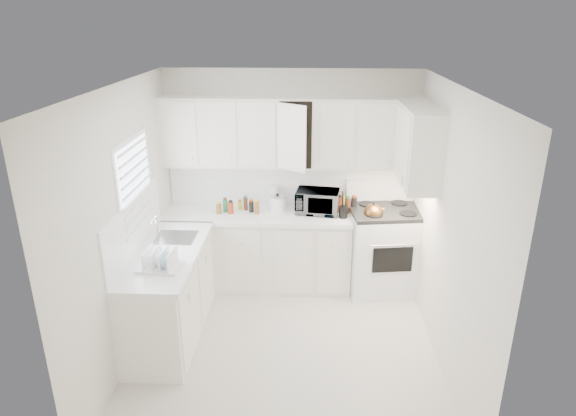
# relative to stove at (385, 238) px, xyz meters

# --- Properties ---
(floor) EXTENTS (3.20, 3.20, 0.00)m
(floor) POSITION_rel_stove_xyz_m (-1.14, -1.28, -0.66)
(floor) COLOR beige
(floor) RESTS_ON ground
(ceiling) EXTENTS (3.20, 3.20, 0.00)m
(ceiling) POSITION_rel_stove_xyz_m (-1.14, -1.28, 1.94)
(ceiling) COLOR white
(ceiling) RESTS_ON ground
(wall_back) EXTENTS (3.00, 0.00, 3.00)m
(wall_back) POSITION_rel_stove_xyz_m (-1.14, 0.32, 0.64)
(wall_back) COLOR silver
(wall_back) RESTS_ON ground
(wall_front) EXTENTS (3.00, 0.00, 3.00)m
(wall_front) POSITION_rel_stove_xyz_m (-1.14, -2.88, 0.64)
(wall_front) COLOR silver
(wall_front) RESTS_ON ground
(wall_left) EXTENTS (0.00, 3.20, 3.20)m
(wall_left) POSITION_rel_stove_xyz_m (-2.64, -1.28, 0.64)
(wall_left) COLOR silver
(wall_left) RESTS_ON ground
(wall_right) EXTENTS (0.00, 3.20, 3.20)m
(wall_right) POSITION_rel_stove_xyz_m (0.36, -1.28, 0.64)
(wall_right) COLOR silver
(wall_right) RESTS_ON ground
(window_blinds) EXTENTS (0.06, 0.96, 1.06)m
(window_blinds) POSITION_rel_stove_xyz_m (-2.62, -0.93, 0.89)
(window_blinds) COLOR white
(window_blinds) RESTS_ON wall_left
(lower_cabinets_back) EXTENTS (2.22, 0.60, 0.90)m
(lower_cabinets_back) POSITION_rel_stove_xyz_m (-1.53, 0.02, -0.21)
(lower_cabinets_back) COLOR silver
(lower_cabinets_back) RESTS_ON floor
(lower_cabinets_left) EXTENTS (0.60, 1.60, 0.90)m
(lower_cabinets_left) POSITION_rel_stove_xyz_m (-2.34, -1.08, -0.21)
(lower_cabinets_left) COLOR silver
(lower_cabinets_left) RESTS_ON floor
(countertop_back) EXTENTS (2.24, 0.64, 0.05)m
(countertop_back) POSITION_rel_stove_xyz_m (-1.53, 0.01, 0.27)
(countertop_back) COLOR white
(countertop_back) RESTS_ON lower_cabinets_back
(countertop_left) EXTENTS (0.64, 1.62, 0.05)m
(countertop_left) POSITION_rel_stove_xyz_m (-2.33, -1.08, 0.27)
(countertop_left) COLOR white
(countertop_left) RESTS_ON lower_cabinets_left
(backsplash_back) EXTENTS (2.98, 0.02, 0.55)m
(backsplash_back) POSITION_rel_stove_xyz_m (-1.14, 0.31, 0.57)
(backsplash_back) COLOR white
(backsplash_back) RESTS_ON wall_back
(backsplash_left) EXTENTS (0.02, 1.60, 0.55)m
(backsplash_left) POSITION_rel_stove_xyz_m (-2.63, -1.08, 0.57)
(backsplash_left) COLOR white
(backsplash_left) RESTS_ON wall_left
(upper_cabinets_back) EXTENTS (3.00, 0.33, 0.80)m
(upper_cabinets_back) POSITION_rel_stove_xyz_m (-1.14, 0.15, 0.84)
(upper_cabinets_back) COLOR silver
(upper_cabinets_back) RESTS_ON wall_back
(upper_cabinets_right) EXTENTS (0.33, 0.90, 0.80)m
(upper_cabinets_right) POSITION_rel_stove_xyz_m (0.20, -0.46, 0.84)
(upper_cabinets_right) COLOR silver
(upper_cabinets_right) RESTS_ON wall_right
(sink) EXTENTS (0.42, 0.38, 0.30)m
(sink) POSITION_rel_stove_xyz_m (-2.33, -0.73, 0.41)
(sink) COLOR gray
(sink) RESTS_ON countertop_left
(stove) EXTENTS (0.94, 0.81, 1.32)m
(stove) POSITION_rel_stove_xyz_m (0.00, 0.00, 0.00)
(stove) COLOR white
(stove) RESTS_ON floor
(tea_kettle) EXTENTS (0.28, 0.24, 0.24)m
(tea_kettle) POSITION_rel_stove_xyz_m (-0.18, -0.16, 0.40)
(tea_kettle) COLOR brown
(tea_kettle) RESTS_ON stove
(frying_pan) EXTENTS (0.42, 0.56, 0.04)m
(frying_pan) POSITION_rel_stove_xyz_m (0.18, 0.16, 0.31)
(frying_pan) COLOR black
(frying_pan) RESTS_ON stove
(microwave) EXTENTS (0.53, 0.34, 0.34)m
(microwave) POSITION_rel_stove_xyz_m (-0.82, 0.07, 0.46)
(microwave) COLOR gray
(microwave) RESTS_ON countertop_back
(rice_cooker) EXTENTS (0.27, 0.27, 0.21)m
(rice_cooker) POSITION_rel_stove_xyz_m (-1.29, 0.11, 0.40)
(rice_cooker) COLOR white
(rice_cooker) RESTS_ON countertop_back
(paper_towel) EXTENTS (0.12, 0.12, 0.27)m
(paper_towel) POSITION_rel_stove_xyz_m (-1.35, 0.23, 0.43)
(paper_towel) COLOR white
(paper_towel) RESTS_ON countertop_back
(utensil_crock) EXTENTS (0.12, 0.12, 0.34)m
(utensil_crock) POSITION_rel_stove_xyz_m (-0.52, -0.08, 0.46)
(utensil_crock) COLOR black
(utensil_crock) RESTS_ON countertop_back
(dish_rack) EXTENTS (0.42, 0.33, 0.22)m
(dish_rack) POSITION_rel_stove_xyz_m (-2.29, -1.43, 0.40)
(dish_rack) COLOR white
(dish_rack) RESTS_ON countertop_left
(spice_left_0) EXTENTS (0.06, 0.06, 0.13)m
(spice_left_0) POSITION_rel_stove_xyz_m (-1.99, 0.14, 0.36)
(spice_left_0) COLOR olive
(spice_left_0) RESTS_ON countertop_back
(spice_left_1) EXTENTS (0.06, 0.06, 0.13)m
(spice_left_1) POSITION_rel_stove_xyz_m (-1.91, 0.05, 0.36)
(spice_left_1) COLOR #277640
(spice_left_1) RESTS_ON countertop_back
(spice_left_2) EXTENTS (0.06, 0.06, 0.13)m
(spice_left_2) POSITION_rel_stove_xyz_m (-1.84, 0.14, 0.36)
(spice_left_2) COLOR #B03417
(spice_left_2) RESTS_ON countertop_back
(spice_left_3) EXTENTS (0.06, 0.06, 0.13)m
(spice_left_3) POSITION_rel_stove_xyz_m (-1.76, 0.05, 0.36)
(spice_left_3) COLOR yellow
(spice_left_3) RESTS_ON countertop_back
(spice_left_4) EXTENTS (0.06, 0.06, 0.13)m
(spice_left_4) POSITION_rel_stove_xyz_m (-1.69, 0.14, 0.36)
(spice_left_4) COLOR #582B19
(spice_left_4) RESTS_ON countertop_back
(spice_left_5) EXTENTS (0.06, 0.06, 0.13)m
(spice_left_5) POSITION_rel_stove_xyz_m (-1.61, 0.05, 0.36)
(spice_left_5) COLOR black
(spice_left_5) RESTS_ON countertop_back
(spice_left_6) EXTENTS (0.06, 0.06, 0.13)m
(spice_left_6) POSITION_rel_stove_xyz_m (-1.54, 0.14, 0.36)
(spice_left_6) COLOR olive
(spice_left_6) RESTS_ON countertop_back
(sauce_right_0) EXTENTS (0.06, 0.06, 0.19)m
(sauce_right_0) POSITION_rel_stove_xyz_m (-0.56, 0.18, 0.39)
(sauce_right_0) COLOR #B03417
(sauce_right_0) RESTS_ON countertop_back
(sauce_right_1) EXTENTS (0.06, 0.06, 0.19)m
(sauce_right_1) POSITION_rel_stove_xyz_m (-0.50, 0.12, 0.39)
(sauce_right_1) COLOR yellow
(sauce_right_1) RESTS_ON countertop_back
(sauce_right_2) EXTENTS (0.06, 0.06, 0.19)m
(sauce_right_2) POSITION_rel_stove_xyz_m (-0.45, 0.18, 0.39)
(sauce_right_2) COLOR #582B19
(sauce_right_2) RESTS_ON countertop_back
(sauce_right_3) EXTENTS (0.06, 0.06, 0.19)m
(sauce_right_3) POSITION_rel_stove_xyz_m (-0.39, 0.12, 0.39)
(sauce_right_3) COLOR black
(sauce_right_3) RESTS_ON countertop_back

